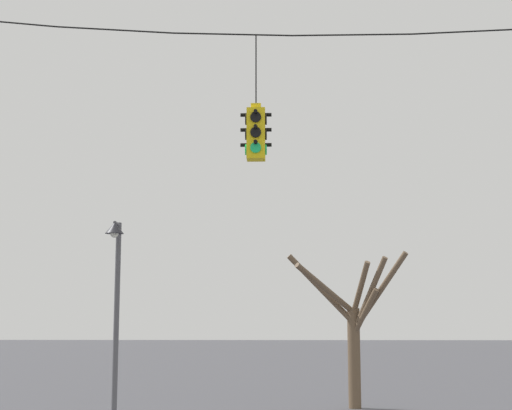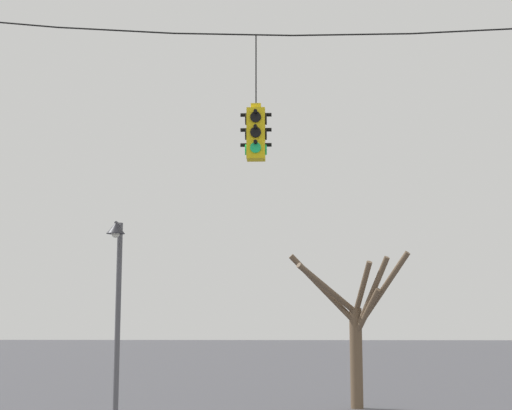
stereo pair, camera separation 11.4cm
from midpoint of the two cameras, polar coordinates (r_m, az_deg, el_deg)
span_wire at (r=15.30m, az=6.73°, el=12.74°), size 15.79×0.03×0.50m
traffic_light_over_intersection at (r=14.63m, az=-0.22°, el=5.24°), size 0.58×0.58×2.42m
street_lamp at (r=17.51m, az=-10.36°, el=-5.47°), size 0.41×0.71×4.38m
bare_tree at (r=20.58m, az=6.93°, el=-8.74°), size 3.10×1.46×3.97m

